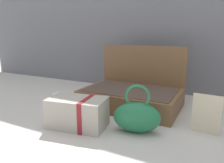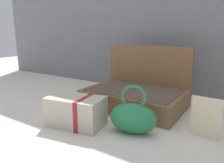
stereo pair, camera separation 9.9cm
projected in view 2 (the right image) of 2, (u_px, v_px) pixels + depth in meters
The scene contains 6 objects.
ground_plane at pixel (110, 115), 1.06m from camera, with size 6.00×6.00×0.00m, color beige.
open_suitcase at pixel (136, 94), 1.17m from camera, with size 0.52×0.35×0.33m.
teal_pouch_handbag at pixel (133, 117), 0.85m from camera, with size 0.21×0.14×0.20m.
cream_toiletry_bag at pixel (77, 111), 0.93m from camera, with size 0.27×0.18×0.13m.
coffee_mug at pixel (64, 99), 1.18m from camera, with size 0.11×0.08×0.08m.
info_card_left at pixel (206, 118), 0.81m from camera, with size 0.11×0.01×0.16m, color beige.
Camera 2 is at (0.56, -0.83, 0.40)m, focal length 33.95 mm.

